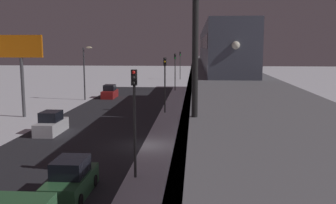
# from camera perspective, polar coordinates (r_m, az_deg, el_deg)

# --- Properties ---
(ground_plane) EXTENTS (240.00, 240.00, 0.00)m
(ground_plane) POSITION_cam_1_polar(r_m,az_deg,el_deg) (30.39, -3.36, -6.45)
(ground_plane) COLOR white
(avenue_asphalt) EXTENTS (11.00, 85.51, 0.01)m
(avenue_asphalt) POSITION_cam_1_polar(r_m,az_deg,el_deg) (31.64, -13.82, -6.08)
(avenue_asphalt) COLOR #28282D
(avenue_asphalt) RESTS_ON ground_plane
(elevated_railway) EXTENTS (5.00, 85.51, 5.91)m
(elevated_railway) POSITION_cam_1_polar(r_m,az_deg,el_deg) (29.33, 8.02, 3.04)
(elevated_railway) COLOR slate
(elevated_railway) RESTS_ON ground_plane
(subway_train) EXTENTS (2.94, 36.87, 3.40)m
(subway_train) POSITION_cam_1_polar(r_m,az_deg,el_deg) (39.10, 7.24, 8.18)
(subway_train) COLOR #4C5160
(subway_train) RESTS_ON elevated_railway
(rail_signal) EXTENTS (0.36, 0.41, 4.00)m
(rail_signal) POSITION_cam_1_polar(r_m,az_deg,el_deg) (9.94, 4.11, 13.41)
(rail_signal) COLOR black
(rail_signal) RESTS_ON elevated_railway
(sedan_green) EXTENTS (1.91, 4.50, 1.97)m
(sedan_green) POSITION_cam_1_polar(r_m,az_deg,el_deg) (21.04, -14.18, -11.26)
(sedan_green) COLOR #2D6038
(sedan_green) RESTS_ON ground_plane
(sedan_red) EXTENTS (1.80, 4.16, 1.97)m
(sedan_red) POSITION_cam_1_polar(r_m,az_deg,el_deg) (58.42, -8.63, 1.41)
(sedan_red) COLOR #A51E1E
(sedan_red) RESTS_ON ground_plane
(sedan_white) EXTENTS (1.80, 4.24, 1.97)m
(sedan_white) POSITION_cam_1_polar(r_m,az_deg,el_deg) (35.94, -16.92, -3.19)
(sedan_white) COLOR silver
(sedan_white) RESTS_ON ground_plane
(traffic_light_near) EXTENTS (0.32, 0.44, 6.40)m
(traffic_light_near) POSITION_cam_1_polar(r_m,az_deg,el_deg) (22.36, -5.00, -0.84)
(traffic_light_near) COLOR #2D2D2D
(traffic_light_near) RESTS_ON ground_plane
(traffic_light_mid) EXTENTS (0.32, 0.44, 6.40)m
(traffic_light_mid) POSITION_cam_1_polar(r_m,az_deg,el_deg) (44.56, -0.46, 3.76)
(traffic_light_mid) COLOR #2D2D2D
(traffic_light_mid) RESTS_ON ground_plane
(traffic_light_far) EXTENTS (0.32, 0.44, 6.40)m
(traffic_light_far) POSITION_cam_1_polar(r_m,az_deg,el_deg) (66.94, 1.06, 5.29)
(traffic_light_far) COLOR #2D2D2D
(traffic_light_far) RESTS_ON ground_plane
(traffic_light_distant) EXTENTS (0.32, 0.44, 6.40)m
(traffic_light_distant) POSITION_cam_1_polar(r_m,az_deg,el_deg) (89.37, 1.82, 6.05)
(traffic_light_distant) COLOR #2D2D2D
(traffic_light_distant) RESTS_ON ground_plane
(commercial_billboard) EXTENTS (4.80, 0.36, 8.90)m
(commercial_billboard) POSITION_cam_1_polar(r_m,az_deg,el_deg) (44.58, -20.96, 6.60)
(commercial_billboard) COLOR #4C4C51
(commercial_billboard) RESTS_ON ground_plane
(street_lamp_far) EXTENTS (1.35, 0.44, 7.65)m
(street_lamp_far) POSITION_cam_1_polar(r_m,az_deg,el_deg) (56.44, -12.12, 5.17)
(street_lamp_far) COLOR #38383D
(street_lamp_far) RESTS_ON ground_plane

